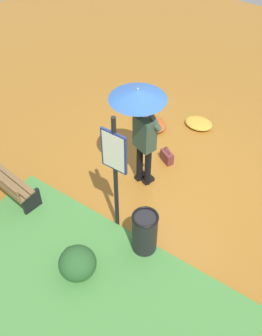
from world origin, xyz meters
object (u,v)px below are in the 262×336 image
Objects in this scene: info_sign_post at (115,164)px; park_bench at (2,181)px; person_with_umbrella at (141,114)px; handbag at (167,157)px; trash_bin at (145,233)px.

park_bench is (2.05, 0.63, -1.04)m from info_sign_post.
info_sign_post is 2.38m from park_bench.
person_with_umbrella is at bearing -75.75° from info_sign_post.
person_with_umbrella is 5.53× the size of handbag.
info_sign_post is 2.28m from handbag.
handbag is (-0.16, -0.74, -1.42)m from person_with_umbrella.
park_bench is at bearing 10.24° from trash_bin.
person_with_umbrella is at bearing 77.75° from handbag.
trash_bin reaches higher than handbag.
handbag is 3.16m from park_bench.
info_sign_post reaches higher than park_bench.
handbag is at bearing -68.71° from trash_bin.
person_with_umbrella is 1.61m from handbag.
park_bench is (1.92, 2.49, 0.28)m from handbag.
info_sign_post is 2.76× the size of trash_bin.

